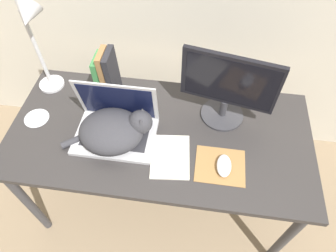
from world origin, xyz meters
TOP-DOWN VIEW (x-y plane):
  - ground_plane at (0.00, 0.00)m, footprint 12.00×12.00m
  - desk at (0.00, 0.34)m, footprint 1.43×0.69m
  - laptop at (-0.20, 0.32)m, footprint 0.37×0.25m
  - cat at (-0.19, 0.27)m, footprint 0.41×0.27m
  - external_monitor at (0.29, 0.49)m, footprint 0.43×0.21m
  - mousepad at (0.29, 0.20)m, footprint 0.22×0.18m
  - computer_mouse at (0.31, 0.19)m, footprint 0.06×0.11m
  - book_row at (-0.30, 0.57)m, footprint 0.10×0.13m
  - desk_lamp at (-0.58, 0.55)m, footprint 0.17×0.17m
  - notepad at (0.07, 0.21)m, footprint 0.19×0.24m
  - cd_disc at (-0.61, 0.34)m, footprint 0.12×0.12m

SIDE VIEW (x-z plane):
  - ground_plane at x=0.00m, z-range 0.00..0.00m
  - desk at x=0.00m, z-range 0.28..0.98m
  - cd_disc at x=-0.61m, z-range 0.70..0.71m
  - mousepad at x=0.29m, z-range 0.70..0.71m
  - notepad at x=0.07m, z-range 0.70..0.71m
  - computer_mouse at x=0.31m, z-range 0.71..0.74m
  - laptop at x=-0.20m, z-range 0.62..0.89m
  - cat at x=-0.19m, z-range 0.70..0.85m
  - book_row at x=-0.30m, z-range 0.70..0.96m
  - external_monitor at x=0.29m, z-range 0.71..1.08m
  - desk_lamp at x=-0.58m, z-range 0.80..1.31m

